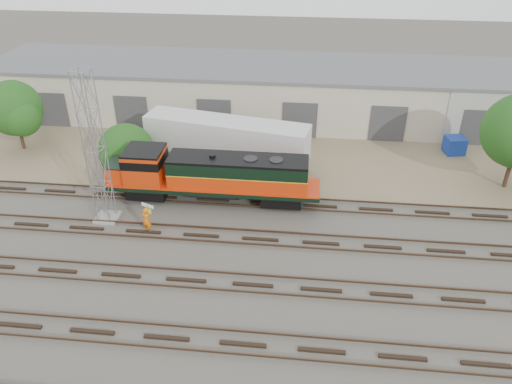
# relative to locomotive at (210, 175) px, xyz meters

# --- Properties ---
(ground) EXTENTS (140.00, 140.00, 0.00)m
(ground) POSITION_rel_locomotive_xyz_m (4.17, -6.00, -2.17)
(ground) COLOR #47423A
(ground) RESTS_ON ground
(dirt_strip) EXTENTS (80.00, 16.00, 0.02)m
(dirt_strip) POSITION_rel_locomotive_xyz_m (4.17, 9.00, -2.16)
(dirt_strip) COLOR #726047
(dirt_strip) RESTS_ON ground
(tracks) EXTENTS (80.00, 20.40, 0.28)m
(tracks) POSITION_rel_locomotive_xyz_m (4.17, -9.00, -2.10)
(tracks) COLOR black
(tracks) RESTS_ON ground
(warehouse) EXTENTS (58.40, 10.40, 5.30)m
(warehouse) POSITION_rel_locomotive_xyz_m (4.22, 16.98, 0.48)
(warehouse) COLOR beige
(warehouse) RESTS_ON ground
(locomotive) EXTENTS (15.58, 2.73, 3.74)m
(locomotive) POSITION_rel_locomotive_xyz_m (0.00, 0.00, 0.00)
(locomotive) COLOR black
(locomotive) RESTS_ON tracks
(signal_tower) EXTENTS (1.58, 1.58, 10.76)m
(signal_tower) POSITION_rel_locomotive_xyz_m (-6.85, -3.14, 3.05)
(signal_tower) COLOR gray
(signal_tower) RESTS_ON ground
(sign_post) EXTENTS (0.91, 0.38, 2.33)m
(sign_post) POSITION_rel_locomotive_xyz_m (-3.32, -4.44, -0.54)
(sign_post) COLOR gray
(sign_post) RESTS_ON ground
(worker) EXTENTS (0.78, 0.62, 1.88)m
(worker) POSITION_rel_locomotive_xyz_m (-3.53, -4.37, -1.23)
(worker) COLOR orange
(worker) RESTS_ON ground
(semi_trailer) EXTENTS (13.79, 5.29, 4.16)m
(semi_trailer) POSITION_rel_locomotive_xyz_m (0.69, 5.44, 0.44)
(semi_trailer) COLOR silver
(semi_trailer) RESTS_ON ground
(dumpster_blue) EXTENTS (1.87, 1.79, 1.50)m
(dumpster_blue) POSITION_rel_locomotive_xyz_m (19.86, 10.10, -1.42)
(dumpster_blue) COLOR #163498
(dumpster_blue) RESTS_ON ground
(tree_west) EXTENTS (5.02, 4.78, 6.26)m
(tree_west) POSITION_rel_locomotive_xyz_m (-18.11, 6.71, 1.56)
(tree_west) COLOR #382619
(tree_west) RESTS_ON ground
(tree_mid) EXTENTS (4.71, 4.48, 4.48)m
(tree_mid) POSITION_rel_locomotive_xyz_m (-7.23, 3.36, -0.31)
(tree_mid) COLOR #382619
(tree_mid) RESTS_ON ground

